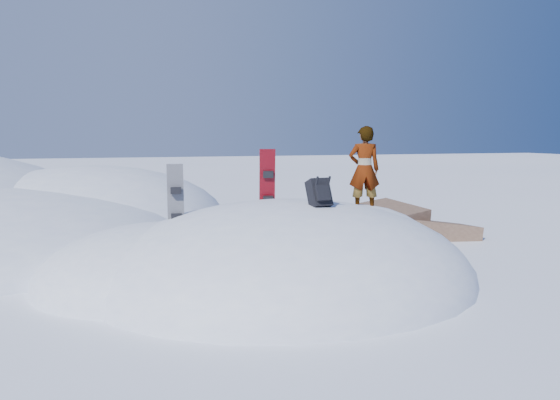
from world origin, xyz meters
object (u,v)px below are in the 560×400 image
object	(u,v)px
snowboard_dark	(176,207)
backpack	(319,193)
person	(364,169)
snowboard_red	(267,190)

from	to	relation	value
snowboard_dark	backpack	distance (m)	2.54
snowboard_dark	person	distance (m)	3.91
backpack	snowboard_red	bearing A→B (deg)	101.20
snowboard_dark	person	bearing A→B (deg)	10.47
snowboard_red	backpack	distance (m)	1.51
snowboard_red	person	bearing A→B (deg)	9.81
snowboard_red	snowboard_dark	world-z (taller)	snowboard_red
snowboard_red	snowboard_dark	size ratio (longest dim) A/B	1.05
person	snowboard_dark	bearing A→B (deg)	20.46
snowboard_red	person	distance (m)	2.08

